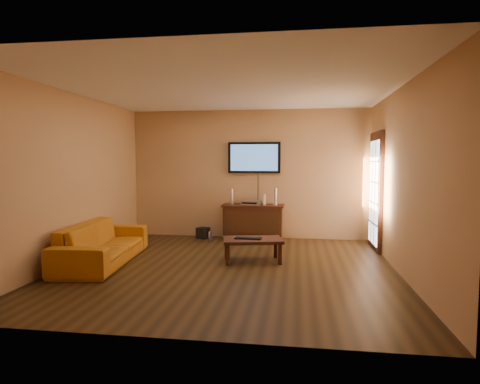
% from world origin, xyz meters
% --- Properties ---
extents(ground_plane, '(5.00, 5.00, 0.00)m').
position_xyz_m(ground_plane, '(0.00, 0.00, 0.00)').
color(ground_plane, black).
rests_on(ground_plane, ground).
extents(room_walls, '(5.00, 5.00, 5.00)m').
position_xyz_m(room_walls, '(0.00, 0.62, 1.69)').
color(room_walls, tan).
rests_on(room_walls, ground).
extents(french_door, '(0.07, 1.02, 2.22)m').
position_xyz_m(french_door, '(2.46, 1.70, 1.05)').
color(french_door, black).
rests_on(french_door, ground).
extents(media_console, '(1.27, 0.48, 0.73)m').
position_xyz_m(media_console, '(0.13, 2.25, 0.37)').
color(media_console, black).
rests_on(media_console, ground).
extents(television, '(1.10, 0.08, 0.65)m').
position_xyz_m(television, '(0.13, 2.45, 1.70)').
color(television, black).
rests_on(television, ground).
extents(coffee_table, '(1.04, 0.75, 0.37)m').
position_xyz_m(coffee_table, '(0.32, 0.44, 0.32)').
color(coffee_table, black).
rests_on(coffee_table, ground).
extents(sofa, '(0.85, 2.23, 0.85)m').
position_xyz_m(sofa, '(-2.05, 0.04, 0.42)').
color(sofa, '#B76A14').
rests_on(sofa, ground).
extents(speaker_left, '(0.09, 0.09, 0.32)m').
position_xyz_m(speaker_left, '(-0.32, 2.26, 0.88)').
color(speaker_left, silver).
rests_on(speaker_left, media_console).
extents(speaker_right, '(0.09, 0.09, 0.34)m').
position_xyz_m(speaker_right, '(0.59, 2.24, 0.89)').
color(speaker_right, silver).
rests_on(speaker_right, media_console).
extents(av_receiver, '(0.42, 0.33, 0.08)m').
position_xyz_m(av_receiver, '(0.09, 2.25, 0.77)').
color(av_receiver, silver).
rests_on(av_receiver, media_console).
extents(game_console, '(0.06, 0.16, 0.22)m').
position_xyz_m(game_console, '(0.37, 2.28, 0.84)').
color(game_console, white).
rests_on(game_console, media_console).
extents(subwoofer, '(0.30, 0.30, 0.22)m').
position_xyz_m(subwoofer, '(-0.93, 2.25, 0.11)').
color(subwoofer, black).
rests_on(subwoofer, ground).
extents(bottle, '(0.08, 0.08, 0.22)m').
position_xyz_m(bottle, '(-0.71, 1.93, 0.10)').
color(bottle, white).
rests_on(bottle, ground).
extents(keyboard, '(0.44, 0.19, 0.03)m').
position_xyz_m(keyboard, '(0.26, 0.40, 0.39)').
color(keyboard, black).
rests_on(keyboard, coffee_table).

